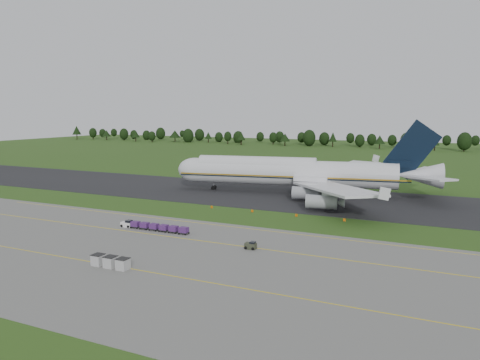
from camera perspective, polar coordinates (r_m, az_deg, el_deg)
The scene contains 10 objects.
ground at distance 107.13m, azimuth -0.12°, elevation -4.41°, with size 600.00×600.00×0.00m, color #274715.
apron at distance 78.75m, azimuth -10.85°, elevation -9.24°, with size 300.00×52.00×0.06m, color #63635F.
taxiway at distance 132.50m, azimuth 5.04°, elevation -1.97°, with size 300.00×40.00×0.08m, color black.
apron_markings at distance 84.26m, azimuth -8.03°, elevation -7.97°, with size 300.00×30.20×0.01m.
tree_line at distance 318.99m, azimuth 16.92°, elevation 4.77°, with size 525.04×22.31×11.77m.
aircraft at distance 136.68m, azimuth 6.82°, elevation 0.93°, with size 77.41×73.99×21.65m.
baggage_train at distance 95.67m, azimuth -10.56°, elevation -5.60°, with size 15.85×1.44×1.38m.
utility_cart at distance 81.63m, azimuth 1.30°, elevation -8.05°, with size 1.94×1.35×1.06m.
uld_row at distance 74.96m, azimuth -15.52°, elevation -9.58°, with size 6.55×1.75×1.73m.
edge_markers at distance 109.04m, azimuth 4.15°, elevation -4.06°, with size 33.31×0.30×0.60m.
Camera 1 is at (44.49, -94.58, 23.53)m, focal length 35.00 mm.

